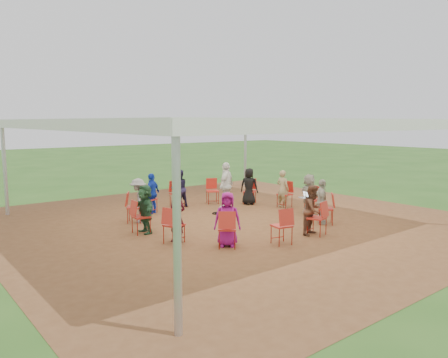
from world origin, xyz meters
TOP-DOWN VIEW (x-y plane):
  - ground at (0.00, 0.00)m, footprint 80.00×80.00m
  - dirt_patch at (0.00, 0.00)m, footprint 13.00×13.00m
  - tent at (0.00, 0.00)m, footprint 10.33×10.33m
  - chair_0 at (2.63, -0.94)m, footprint 0.56×0.54m
  - chair_1 at (2.77, 0.39)m, footprint 0.49×0.48m
  - chair_2 at (2.27, 1.63)m, footprint 0.60×0.60m
  - chair_3 at (1.25, 2.50)m, footprint 0.57×0.58m
  - chair_4 at (-0.06, 2.80)m, footprint 0.43×0.45m
  - chair_5 at (-1.35, 2.45)m, footprint 0.58×0.59m
  - chair_6 at (-2.33, 1.54)m, footprint 0.60×0.59m
  - chair_7 at (-2.78, 0.28)m, footprint 0.48×0.46m
  - chair_8 at (-2.59, -1.04)m, footprint 0.57×0.55m
  - chair_9 at (-1.81, -2.13)m, footprint 0.60×0.61m
  - chair_10 at (-0.61, -2.73)m, footprint 0.51×0.52m
  - chair_11 at (0.72, -2.70)m, footprint 0.52×0.53m
  - chair_12 at (1.90, -2.05)m, footprint 0.61×0.61m
  - person_seated_0 at (2.52, -0.90)m, footprint 0.83×1.28m
  - person_seated_1 at (2.65, 0.38)m, footprint 0.37×0.51m
  - person_seated_2 at (2.17, 1.56)m, footprint 0.66×0.72m
  - person_seated_3 at (-0.05, 2.68)m, footprint 0.64×0.38m
  - person_seated_4 at (-1.29, 2.34)m, footprint 0.85×0.71m
  - person_seated_5 at (-2.23, 1.48)m, footprint 0.81×0.93m
  - person_seated_6 at (-2.66, 0.27)m, footprint 0.57×1.24m
  - person_seated_7 at (-2.48, -1.00)m, footprint 0.46×0.55m
  - person_seated_8 at (-1.73, -2.04)m, footprint 0.71×0.68m
  - person_seated_9 at (0.69, -2.58)m, footprint 0.70×0.51m
  - person_seated_10 at (1.81, -1.97)m, footprint 0.82×0.80m
  - standing_person at (1.06, 1.47)m, footprint 1.04×0.85m
  - cable_coil at (0.31, 0.96)m, footprint 0.42×0.42m
  - laptop at (2.36, -0.84)m, footprint 0.32×0.36m

SIDE VIEW (x-z plane):
  - ground at x=0.00m, z-range 0.00..0.00m
  - dirt_patch at x=0.00m, z-range 0.01..0.01m
  - cable_coil at x=0.31m, z-range 0.01..0.04m
  - chair_0 at x=2.63m, z-range 0.00..0.90m
  - chair_1 at x=2.77m, z-range 0.00..0.90m
  - chair_2 at x=2.27m, z-range 0.00..0.90m
  - chair_3 at x=1.25m, z-range 0.00..0.90m
  - chair_4 at x=-0.06m, z-range 0.00..0.90m
  - chair_5 at x=-1.35m, z-range 0.00..0.90m
  - chair_6 at x=-2.33m, z-range 0.00..0.90m
  - chair_7 at x=-2.78m, z-range 0.00..0.90m
  - chair_8 at x=-2.59m, z-range 0.00..0.90m
  - chair_9 at x=-1.81m, z-range 0.00..0.90m
  - chair_10 at x=-0.61m, z-range 0.00..0.90m
  - chair_11 at x=0.72m, z-range 0.00..0.90m
  - chair_12 at x=1.90m, z-range 0.00..0.90m
  - laptop at x=2.36m, z-range 0.51..0.71m
  - person_seated_0 at x=2.52m, z-range 0.01..1.30m
  - person_seated_1 at x=2.65m, z-range 0.01..1.30m
  - person_seated_2 at x=2.17m, z-range 0.01..1.30m
  - person_seated_3 at x=-0.05m, z-range 0.01..1.30m
  - person_seated_4 at x=-1.29m, z-range 0.01..1.30m
  - person_seated_5 at x=-2.23m, z-range 0.01..1.30m
  - person_seated_6 at x=-2.66m, z-range 0.01..1.30m
  - person_seated_7 at x=-2.48m, z-range 0.01..1.30m
  - person_seated_8 at x=-1.73m, z-range 0.01..1.30m
  - person_seated_9 at x=0.69m, z-range 0.01..1.30m
  - person_seated_10 at x=1.81m, z-range 0.01..1.30m
  - standing_person at x=1.06m, z-range 0.01..1.58m
  - tent at x=0.00m, z-range 0.87..3.87m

